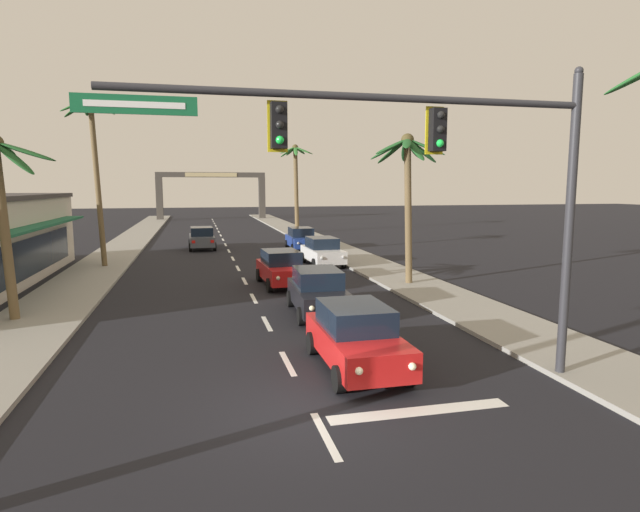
# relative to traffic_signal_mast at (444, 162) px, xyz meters

# --- Properties ---
(ground_plane) EXTENTS (220.00, 220.00, 0.00)m
(ground_plane) POSITION_rel_traffic_signal_mast_xyz_m (-3.11, -0.45, -5.26)
(ground_plane) COLOR black
(sidewalk_right) EXTENTS (3.20, 110.00, 0.14)m
(sidewalk_right) POSITION_rel_traffic_signal_mast_xyz_m (4.69, 19.55, -5.19)
(sidewalk_right) COLOR gray
(sidewalk_right) RESTS_ON ground
(sidewalk_left) EXTENTS (3.20, 110.00, 0.14)m
(sidewalk_left) POSITION_rel_traffic_signal_mast_xyz_m (-10.91, 19.55, -5.19)
(sidewalk_left) COLOR gray
(sidewalk_left) RESTS_ON ground
(lane_markings) EXTENTS (4.28, 86.06, 0.01)m
(lane_markings) POSITION_rel_traffic_signal_mast_xyz_m (-2.65, 18.46, -5.25)
(lane_markings) COLOR silver
(lane_markings) RESTS_ON ground
(traffic_signal_mast) EXTENTS (11.05, 0.41, 7.47)m
(traffic_signal_mast) POSITION_rel_traffic_signal_mast_xyz_m (0.00, 0.00, 0.00)
(traffic_signal_mast) COLOR #2D2D33
(traffic_signal_mast) RESTS_ON ground
(sedan_lead_at_stop_bar) EXTENTS (1.95, 4.45, 1.68)m
(sedan_lead_at_stop_bar) POSITION_rel_traffic_signal_mast_xyz_m (-1.43, 1.78, -4.40)
(sedan_lead_at_stop_bar) COLOR red
(sedan_lead_at_stop_bar) RESTS_ON ground
(sedan_third_in_queue) EXTENTS (2.11, 4.51, 1.68)m
(sedan_third_in_queue) POSITION_rel_traffic_signal_mast_xyz_m (-1.06, 7.69, -4.40)
(sedan_third_in_queue) COLOR black
(sedan_third_in_queue) RESTS_ON ground
(sedan_fifth_in_queue) EXTENTS (2.11, 4.51, 1.68)m
(sedan_fifth_in_queue) POSITION_rel_traffic_signal_mast_xyz_m (-1.47, 13.60, -4.40)
(sedan_fifth_in_queue) COLOR red
(sedan_fifth_in_queue) RESTS_ON ground
(sedan_oncoming_far) EXTENTS (2.03, 4.48, 1.68)m
(sedan_oncoming_far) POSITION_rel_traffic_signal_mast_xyz_m (-5.00, 29.45, -4.40)
(sedan_oncoming_far) COLOR #4C515B
(sedan_oncoming_far) RESTS_ON ground
(sedan_parked_nearest_kerb) EXTENTS (1.99, 4.47, 1.68)m
(sedan_parked_nearest_kerb) POSITION_rel_traffic_signal_mast_xyz_m (2.19, 27.10, -4.40)
(sedan_parked_nearest_kerb) COLOR navy
(sedan_parked_nearest_kerb) RESTS_ON ground
(sedan_parked_mid_kerb) EXTENTS (2.03, 4.48, 1.68)m
(sedan_parked_mid_kerb) POSITION_rel_traffic_signal_mast_xyz_m (1.96, 19.40, -4.40)
(sedan_parked_mid_kerb) COLOR silver
(sedan_parked_mid_kerb) RESTS_ON ground
(palm_left_second) EXTENTS (3.75, 3.98, 6.45)m
(palm_left_second) POSITION_rel_traffic_signal_mast_xyz_m (-11.77, 8.91, -0.40)
(palm_left_second) COLOR brown
(palm_left_second) RESTS_ON ground
(palm_left_third) EXTENTS (3.31, 3.48, 9.80)m
(palm_left_third) POSITION_rel_traffic_signal_mast_xyz_m (-10.82, 21.27, 2.03)
(palm_left_third) COLOR brown
(palm_left_third) RESTS_ON ground
(palm_right_second) EXTENTS (3.47, 3.49, 7.15)m
(palm_right_second) POSITION_rel_traffic_signal_mast_xyz_m (4.28, 12.18, 0.12)
(palm_right_second) COLOR brown
(palm_right_second) RESTS_ON ground
(palm_right_farthest) EXTENTS (3.56, 3.51, 8.90)m
(palm_right_farthest) POSITION_rel_traffic_signal_mast_xyz_m (4.57, 41.51, 0.63)
(palm_right_farthest) COLOR brown
(palm_right_farthest) RESTS_ON ground
(town_gateway_arch) EXTENTS (15.20, 0.90, 6.69)m
(town_gateway_arch) POSITION_rel_traffic_signal_mast_xyz_m (-3.11, 65.28, -0.90)
(town_gateway_arch) COLOR #423D38
(town_gateway_arch) RESTS_ON ground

